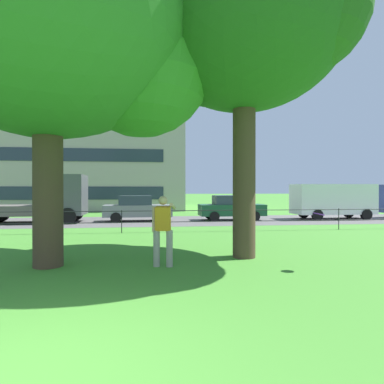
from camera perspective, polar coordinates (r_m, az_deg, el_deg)
ground_plane at (r=4.07m, az=-29.29°, el=-27.23°), size 300.00×300.00×0.00m
street_strip at (r=19.92m, az=-10.80°, el=-5.04°), size 80.00×6.56×0.01m
park_fence at (r=14.56m, az=-12.27°, el=-4.39°), size 30.45×0.04×1.00m
tree_large_lawn at (r=10.40m, az=9.37°, el=26.74°), size 5.87×6.20×9.03m
tree_small_lawn at (r=9.43m, az=-22.13°, el=26.87°), size 7.74×7.54×9.25m
person_thrower at (r=8.03m, az=-5.11°, el=-6.39°), size 0.62×0.75×1.73m
frisbee at (r=8.25m, az=21.43°, el=-3.62°), size 0.31×0.31×0.08m
flatbed_truck_center at (r=20.44m, az=-25.31°, el=-1.52°), size 7.38×2.67×2.75m
car_grey_far_left at (r=19.69m, az=-9.58°, el=-2.84°), size 4.06×1.92×1.54m
car_dark_green_far_right at (r=20.27m, az=6.86°, el=-2.75°), size 4.01×1.83×1.54m
panel_van_left at (r=22.78m, az=23.50°, el=-1.19°), size 5.02×2.14×2.24m
apartment_building_background at (r=36.51m, az=-21.72°, el=10.40°), size 24.28×13.50×16.49m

